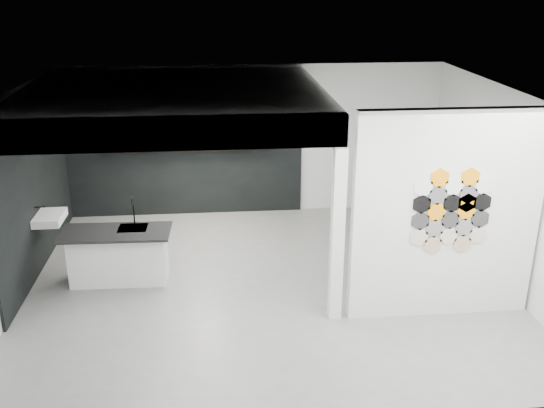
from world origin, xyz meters
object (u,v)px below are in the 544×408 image
(wall_basin, at_px, (50,218))
(glass_vase, at_px, (262,143))
(glass_bowl, at_px, (262,144))
(utensil_cup, at_px, (152,146))
(kitchen_island, at_px, (119,255))
(bottle_dark, at_px, (173,144))
(partition_panel, at_px, (446,216))
(kettle, at_px, (244,143))
(stockpot, at_px, (115,145))

(wall_basin, relative_size, glass_vase, 4.91)
(glass_bowl, bearing_deg, utensil_cup, 180.00)
(kitchen_island, xyz_separation_m, bottle_dark, (0.70, 2.57, 0.98))
(partition_panel, xyz_separation_m, kitchen_island, (-4.40, 1.29, -0.97))
(kettle, bearing_deg, kitchen_island, -141.96)
(kitchen_island, relative_size, glass_vase, 13.09)
(stockpot, relative_size, glass_vase, 1.74)
(stockpot, distance_m, bottle_dark, 1.04)
(partition_panel, height_order, wall_basin, partition_panel)
(glass_vase, distance_m, utensil_cup, 2.02)
(stockpot, height_order, glass_bowl, stockpot)
(partition_panel, xyz_separation_m, bottle_dark, (-3.71, 3.87, 0.01))
(kettle, xyz_separation_m, bottle_dark, (-1.29, 0.00, 0.01))
(wall_basin, bearing_deg, bottle_dark, 49.56)
(bottle_dark, bearing_deg, wall_basin, -130.44)
(wall_basin, distance_m, kettle, 3.73)
(wall_basin, distance_m, utensil_cup, 2.54)
(bottle_dark, bearing_deg, glass_bowl, 0.00)
(wall_basin, height_order, stockpot, stockpot)
(kitchen_island, height_order, utensil_cup, utensil_cup)
(kitchen_island, xyz_separation_m, kettle, (1.99, 2.57, 0.97))
(bottle_dark, height_order, utensil_cup, bottle_dark)
(kitchen_island, relative_size, utensil_cup, 14.38)
(glass_bowl, relative_size, glass_vase, 1.21)
(kettle, relative_size, glass_vase, 1.57)
(partition_panel, bearing_deg, glass_bowl, 118.23)
(partition_panel, bearing_deg, bottle_dark, 133.79)
(kettle, distance_m, bottle_dark, 1.29)
(partition_panel, relative_size, kettle, 14.63)
(wall_basin, height_order, kitchen_island, kitchen_island)
(kettle, xyz_separation_m, glass_bowl, (0.34, 0.00, -0.03))
(kitchen_island, bearing_deg, kettle, 53.95)
(partition_panel, relative_size, stockpot, 13.16)
(partition_panel, relative_size, kitchen_island, 1.75)
(glass_vase, height_order, utensil_cup, glass_vase)
(kitchen_island, distance_m, glass_bowl, 3.60)
(wall_basin, relative_size, glass_bowl, 4.05)
(partition_panel, height_order, utensil_cup, partition_panel)
(wall_basin, height_order, kettle, kettle)
(partition_panel, xyz_separation_m, glass_bowl, (-2.08, 3.87, -0.03))
(glass_vase, bearing_deg, glass_bowl, 0.00)
(stockpot, relative_size, bottle_dark, 1.16)
(partition_panel, relative_size, glass_bowl, 18.88)
(kettle, bearing_deg, stockpot, 165.72)
(glass_vase, xyz_separation_m, utensil_cup, (-2.02, 0.00, -0.01))
(utensil_cup, bearing_deg, wall_basin, -123.65)
(kitchen_island, distance_m, stockpot, 2.78)
(stockpot, xyz_separation_m, kettle, (2.34, 0.00, -0.01))
(kettle, xyz_separation_m, glass_vase, (0.34, 0.00, -0.02))
(kitchen_island, relative_size, glass_bowl, 10.78)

